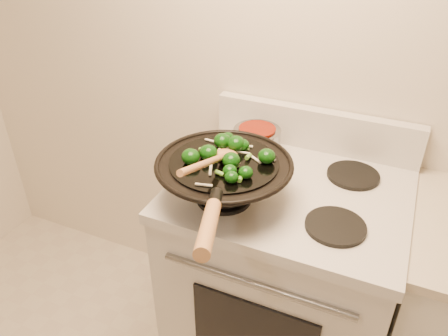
% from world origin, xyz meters
% --- Properties ---
extents(stove, '(0.78, 0.67, 1.08)m').
position_xyz_m(stove, '(-0.00, 1.17, 0.47)').
color(stove, silver).
rests_on(stove, ground).
extents(wok, '(0.43, 0.69, 0.23)m').
position_xyz_m(wok, '(-0.18, 1.01, 1.01)').
color(wok, black).
rests_on(wok, stove).
extents(stirfry, '(0.26, 0.29, 0.05)m').
position_xyz_m(stirfry, '(-0.18, 1.04, 1.08)').
color(stirfry, '#0B3708').
rests_on(stirfry, wok).
extents(wooden_spoon, '(0.08, 0.34, 0.13)m').
position_xyz_m(wooden_spoon, '(-0.19, 0.96, 1.11)').
color(wooden_spoon, '#AF7644').
rests_on(wooden_spoon, wok).
extents(saucepan, '(0.17, 0.28, 0.10)m').
position_xyz_m(saucepan, '(-0.18, 1.32, 0.98)').
color(saucepan, gray).
rests_on(saucepan, stove).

